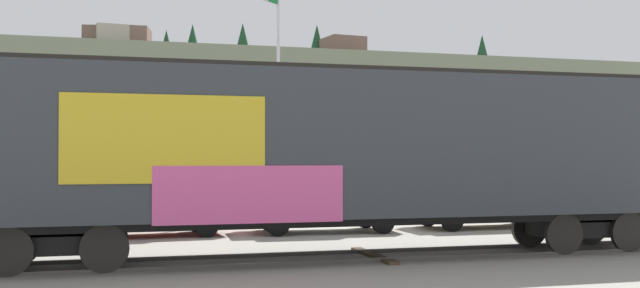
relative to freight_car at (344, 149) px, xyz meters
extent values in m
plane|color=gray|center=(0.83, 0.00, -2.37)|extent=(260.00, 260.00, 0.00)
cube|color=#4C4742|center=(0.00, -0.72, -2.33)|extent=(60.00, 0.95, 0.08)
cube|color=#4C4742|center=(0.02, 0.72, -2.33)|extent=(60.00, 0.95, 0.08)
cube|color=#423323|center=(0.69, -0.01, -2.34)|extent=(0.28, 2.50, 0.07)
cube|color=#33383D|center=(0.01, 0.00, 0.07)|extent=(16.96, 3.02, 2.99)
cube|color=#2D2823|center=(0.01, 0.00, 1.69)|extent=(16.08, 0.63, 0.24)
cube|color=gold|center=(-3.89, -1.35, 0.15)|extent=(3.72, 0.08, 1.64)
cube|color=#CC4C8C|center=(-2.30, -1.38, -0.90)|extent=(3.66, 0.08, 1.10)
cube|color=black|center=(0.01, 0.00, -1.52)|extent=(16.60, 1.77, 0.20)
cube|color=black|center=(-5.80, 0.08, -1.86)|extent=(2.12, 1.28, 0.36)
cylinder|color=black|center=(-6.66, -0.62, -1.91)|extent=(0.92, 0.13, 0.92)
cylinder|color=black|center=(-6.64, 0.82, -1.91)|extent=(0.92, 0.13, 0.92)
cylinder|color=black|center=(-4.96, -0.65, -1.91)|extent=(0.92, 0.13, 0.92)
cylinder|color=black|center=(-4.94, 0.79, -1.91)|extent=(0.92, 0.13, 0.92)
cube|color=black|center=(5.81, -0.08, -1.86)|extent=(2.12, 1.28, 0.36)
cylinder|color=black|center=(4.95, -0.79, -1.91)|extent=(0.92, 0.13, 0.92)
cylinder|color=black|center=(4.98, 0.65, -1.91)|extent=(0.92, 0.13, 0.92)
cylinder|color=black|center=(6.65, -0.81, -1.91)|extent=(0.92, 0.13, 0.92)
cylinder|color=black|center=(6.67, 0.63, -1.91)|extent=(0.92, 0.13, 0.92)
cylinder|color=silver|center=(1.21, 11.61, 2.05)|extent=(0.12, 0.12, 8.84)
cube|color=slate|center=(0.83, 76.85, 4.32)|extent=(123.80, 40.25, 13.39)
cube|color=#9E9384|center=(-4.13, 64.78, 12.27)|extent=(4.87, 5.09, 2.50)
cube|color=brown|center=(-3.93, 64.78, 12.24)|extent=(7.18, 4.94, 2.44)
cube|color=brown|center=(20.91, 64.78, 12.27)|extent=(4.68, 5.21, 2.50)
cone|color=#193D23|center=(18.54, 66.97, 13.19)|extent=(2.17, 2.17, 4.34)
cone|color=#193D23|center=(1.41, 68.86, 12.62)|extent=(1.60, 1.60, 3.21)
cone|color=#193D23|center=(36.96, 61.35, 12.56)|extent=(1.54, 1.54, 3.08)
cone|color=#193D23|center=(3.99, 65.72, 12.74)|extent=(1.72, 1.72, 3.44)
cone|color=#193D23|center=(9.86, 67.41, 13.10)|extent=(2.08, 2.08, 4.17)
cube|color=#B21E1E|center=(-3.89, 5.75, -1.71)|extent=(4.62, 2.03, 0.70)
cube|color=#2D333D|center=(-4.18, 5.73, -1.07)|extent=(2.28, 1.71, 0.56)
cylinder|color=black|center=(-2.41, 6.67, -2.05)|extent=(0.65, 0.26, 0.64)
cylinder|color=black|center=(-2.30, 5.02, -2.05)|extent=(0.65, 0.26, 0.64)
cylinder|color=black|center=(-5.48, 6.48, -2.05)|extent=(0.65, 0.26, 0.64)
cylinder|color=black|center=(-5.37, 4.82, -2.05)|extent=(0.65, 0.26, 0.64)
cube|color=silver|center=(1.19, 5.52, -1.67)|extent=(4.58, 2.13, 0.76)
cube|color=#2D333D|center=(1.05, 5.52, -0.94)|extent=(2.26, 1.81, 0.70)
cylinder|color=black|center=(2.76, 6.32, -2.05)|extent=(0.65, 0.26, 0.64)
cylinder|color=black|center=(2.66, 4.54, -2.05)|extent=(0.65, 0.26, 0.64)
cylinder|color=black|center=(-0.28, 6.49, -2.05)|extent=(0.65, 0.26, 0.64)
cylinder|color=black|center=(-0.38, 4.71, -2.05)|extent=(0.65, 0.26, 0.64)
cube|color=#9E8966|center=(6.44, 5.44, -1.71)|extent=(4.66, 1.87, 0.69)
cube|color=#2D333D|center=(6.14, 5.45, -1.05)|extent=(2.54, 1.68, 0.63)
cylinder|color=black|center=(8.02, 6.32, -2.05)|extent=(0.64, 0.22, 0.64)
cylinder|color=black|center=(8.02, 4.56, -2.05)|extent=(0.64, 0.22, 0.64)
cylinder|color=black|center=(4.86, 6.33, -2.05)|extent=(0.64, 0.22, 0.64)
cylinder|color=black|center=(4.86, 4.57, -2.05)|extent=(0.64, 0.22, 0.64)
camera|label=1|loc=(-4.92, -15.11, -0.20)|focal=41.20mm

